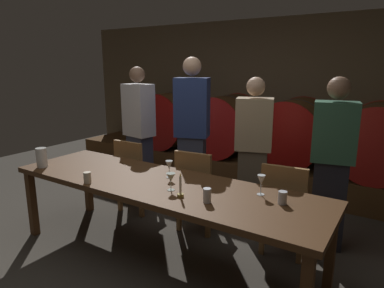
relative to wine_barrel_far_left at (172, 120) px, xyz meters
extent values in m
plane|color=#3F3A33|center=(1.54, -2.60, -0.83)|extent=(9.32, 9.32, 0.00)
cube|color=brown|center=(1.54, 0.55, 0.38)|extent=(7.17, 0.24, 2.41)
cube|color=brown|center=(1.54, 0.00, -0.64)|extent=(6.46, 0.90, 0.37)
cylinder|color=brown|center=(0.00, 0.00, 0.00)|extent=(0.91, 0.82, 0.91)
cylinder|color=maroon|center=(0.00, -0.43, 0.00)|extent=(0.92, 0.03, 0.92)
cylinder|color=maroon|center=(0.00, 0.43, 0.00)|extent=(0.92, 0.03, 0.92)
cylinder|color=#2D2D33|center=(0.00, 0.00, 0.00)|extent=(0.91, 0.04, 0.91)
cylinder|color=#513319|center=(1.02, 0.00, 0.00)|extent=(0.91, 0.82, 0.91)
cylinder|color=#9E1411|center=(1.02, -0.43, 0.00)|extent=(0.92, 0.03, 0.92)
cylinder|color=#9E1411|center=(1.02, 0.43, 0.00)|extent=(0.92, 0.03, 0.92)
cylinder|color=#2D2D33|center=(1.02, 0.00, 0.00)|extent=(0.91, 0.04, 0.91)
cylinder|color=brown|center=(2.07, 0.00, 0.00)|extent=(0.91, 0.82, 0.91)
cylinder|color=maroon|center=(2.07, -0.43, 0.00)|extent=(0.92, 0.03, 0.92)
cylinder|color=maroon|center=(2.07, 0.43, 0.00)|extent=(0.92, 0.03, 0.92)
cylinder|color=#2D2D33|center=(2.07, 0.00, 0.00)|extent=(0.91, 0.04, 0.91)
cylinder|color=brown|center=(3.10, 0.00, 0.00)|extent=(0.91, 0.82, 0.91)
cylinder|color=#B21C16|center=(3.10, -0.43, 0.00)|extent=(0.92, 0.03, 0.92)
cylinder|color=#B21C16|center=(3.10, 0.43, 0.00)|extent=(0.92, 0.03, 0.92)
cylinder|color=#2D2D33|center=(3.10, 0.00, 0.00)|extent=(0.91, 0.04, 0.91)
cube|color=#4C2D16|center=(1.61, -2.39, -0.12)|extent=(2.93, 0.85, 0.05)
cube|color=#4C2D16|center=(0.23, -2.76, -0.49)|extent=(0.07, 0.07, 0.68)
cube|color=#4C2D16|center=(0.23, -2.03, -0.49)|extent=(0.07, 0.07, 0.68)
cube|color=#4C2D16|center=(2.99, -2.03, -0.49)|extent=(0.07, 0.07, 0.68)
cube|color=olive|center=(0.72, -1.66, -0.39)|extent=(0.40, 0.40, 0.04)
cube|color=olive|center=(0.72, -1.84, -0.16)|extent=(0.40, 0.04, 0.42)
cube|color=olive|center=(0.89, -1.49, -0.62)|extent=(0.04, 0.04, 0.42)
cube|color=olive|center=(0.55, -1.50, -0.62)|extent=(0.04, 0.04, 0.42)
cube|color=olive|center=(0.89, -1.83, -0.62)|extent=(0.04, 0.04, 0.42)
cube|color=olive|center=(0.55, -1.84, -0.62)|extent=(0.04, 0.04, 0.42)
cube|color=olive|center=(1.60, -1.68, -0.39)|extent=(0.44, 0.44, 0.04)
cube|color=olive|center=(1.62, -1.86, -0.16)|extent=(0.40, 0.08, 0.42)
cube|color=olive|center=(1.75, -1.50, -0.62)|extent=(0.05, 0.05, 0.42)
cube|color=olive|center=(1.41, -1.53, -0.62)|extent=(0.05, 0.05, 0.42)
cube|color=olive|center=(1.78, -1.83, -0.62)|extent=(0.05, 0.05, 0.42)
cube|color=olive|center=(1.45, -1.87, -0.62)|extent=(0.05, 0.05, 0.42)
cube|color=olive|center=(2.52, -1.65, -0.39)|extent=(0.44, 0.44, 0.04)
cube|color=olive|center=(2.54, -1.83, -0.16)|extent=(0.40, 0.08, 0.42)
cube|color=olive|center=(2.67, -1.46, -0.62)|extent=(0.05, 0.05, 0.42)
cube|color=olive|center=(2.33, -1.50, -0.62)|extent=(0.05, 0.05, 0.42)
cube|color=olive|center=(2.70, -1.80, -0.62)|extent=(0.05, 0.05, 0.42)
cube|color=olive|center=(2.37, -1.83, -0.62)|extent=(0.05, 0.05, 0.42)
cube|color=#33384C|center=(0.49, -1.38, -0.40)|extent=(0.33, 0.25, 0.85)
cube|color=silver|center=(0.49, -1.38, 0.35)|extent=(0.41, 0.30, 0.65)
sphere|color=#8C664C|center=(0.49, -1.38, 0.79)|extent=(0.19, 0.19, 0.19)
cube|color=#33384C|center=(1.28, -1.36, -0.37)|extent=(0.35, 0.29, 0.92)
cube|color=navy|center=(1.28, -1.36, 0.43)|extent=(0.44, 0.35, 0.67)
sphere|color=#D8A884|center=(1.28, -1.36, 0.89)|extent=(0.21, 0.21, 0.21)
cube|color=brown|center=(2.01, -1.27, -0.41)|extent=(0.35, 0.29, 0.84)
cube|color=tan|center=(2.01, -1.27, 0.29)|extent=(0.44, 0.35, 0.55)
sphere|color=#D8A884|center=(2.01, -1.27, 0.69)|extent=(0.20, 0.20, 0.20)
cube|color=black|center=(2.83, -1.36, -0.40)|extent=(0.33, 0.26, 0.86)
cube|color=#336047|center=(2.83, -1.36, 0.31)|extent=(0.42, 0.31, 0.55)
sphere|color=#8C664C|center=(2.83, -1.36, 0.71)|extent=(0.20, 0.20, 0.20)
cylinder|color=olive|center=(1.96, -2.58, -0.08)|extent=(0.05, 0.05, 0.02)
cylinder|color=#EDE5CC|center=(1.96, -2.58, 0.00)|extent=(0.02, 0.02, 0.15)
cone|color=yellow|center=(1.96, -2.58, 0.09)|extent=(0.01, 0.01, 0.02)
cylinder|color=white|center=(0.35, -2.67, 0.00)|extent=(0.10, 0.10, 0.20)
cylinder|color=white|center=(1.61, -2.25, -0.09)|extent=(0.06, 0.06, 0.00)
cylinder|color=white|center=(1.61, -2.25, -0.05)|extent=(0.01, 0.01, 0.07)
cone|color=white|center=(1.61, -2.25, 0.02)|extent=(0.07, 0.07, 0.08)
cylinder|color=silver|center=(1.81, -2.50, -0.09)|extent=(0.06, 0.06, 0.00)
cylinder|color=silver|center=(1.81, -2.50, -0.06)|extent=(0.01, 0.01, 0.07)
cone|color=silver|center=(1.81, -2.50, 0.01)|extent=(0.08, 0.08, 0.07)
cylinder|color=white|center=(2.47, -2.20, -0.09)|extent=(0.06, 0.06, 0.00)
cylinder|color=white|center=(2.47, -2.20, -0.05)|extent=(0.01, 0.01, 0.08)
cone|color=white|center=(2.47, -2.20, 0.03)|extent=(0.06, 0.06, 0.08)
cylinder|color=beige|center=(1.10, -2.75, -0.05)|extent=(0.06, 0.06, 0.10)
cylinder|color=silver|center=(2.19, -2.56, -0.04)|extent=(0.06, 0.06, 0.11)
cylinder|color=silver|center=(2.67, -2.28, -0.05)|extent=(0.07, 0.07, 0.10)
camera|label=1|loc=(3.38, -4.62, 0.90)|focal=31.89mm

